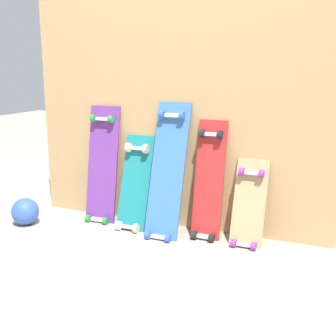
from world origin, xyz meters
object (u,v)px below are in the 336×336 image
object	(u,v)px
skateboard_teal	(135,188)
skateboard_purple	(102,169)
skateboard_blue	(167,176)
skateboard_red	(209,185)
skateboard_natural	(249,209)
rubber_ball	(25,212)

from	to	relation	value
skateboard_teal	skateboard_purple	bearing A→B (deg)	172.16
skateboard_blue	skateboard_red	bearing A→B (deg)	12.49
skateboard_teal	skateboard_natural	bearing A→B (deg)	0.97
skateboard_teal	skateboard_natural	world-z (taller)	skateboard_teal
skateboard_teal	skateboard_blue	world-z (taller)	skateboard_blue
skateboard_natural	skateboard_blue	bearing A→B (deg)	-175.48
skateboard_teal	skateboard_red	xyz separation A→B (m)	(0.51, 0.03, 0.06)
skateboard_teal	rubber_ball	world-z (taller)	skateboard_teal
skateboard_red	rubber_ball	xyz separation A→B (m)	(-1.21, -0.30, -0.24)
skateboard_natural	rubber_ball	distance (m)	1.51
skateboard_teal	skateboard_blue	xyz separation A→B (m)	(0.25, -0.03, 0.11)
skateboard_teal	skateboard_blue	distance (m)	0.27
skateboard_blue	skateboard_natural	xyz separation A→B (m)	(0.52, 0.04, -0.16)
skateboard_teal	skateboard_natural	size ratio (longest dim) A/B	1.15
skateboard_red	rubber_ball	size ratio (longest dim) A/B	4.35
skateboard_teal	skateboard_red	world-z (taller)	skateboard_red
skateboard_purple	rubber_ball	world-z (taller)	skateboard_purple
skateboard_purple	skateboard_natural	world-z (taller)	skateboard_purple
skateboard_purple	skateboard_blue	world-z (taller)	skateboard_blue
skateboard_purple	skateboard_natural	xyz separation A→B (m)	(1.04, -0.02, -0.14)
skateboard_blue	skateboard_red	xyz separation A→B (m)	(0.26, 0.06, -0.05)
skateboard_teal	skateboard_natural	distance (m)	0.77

